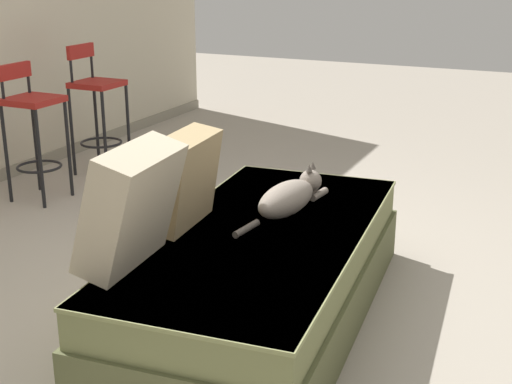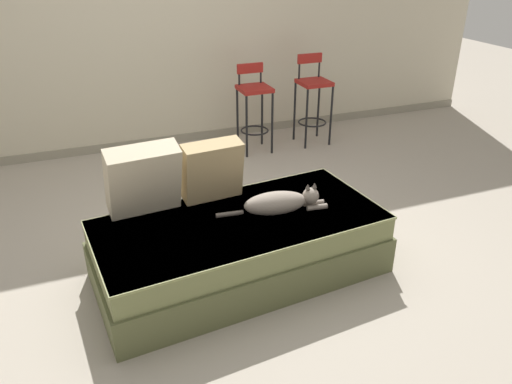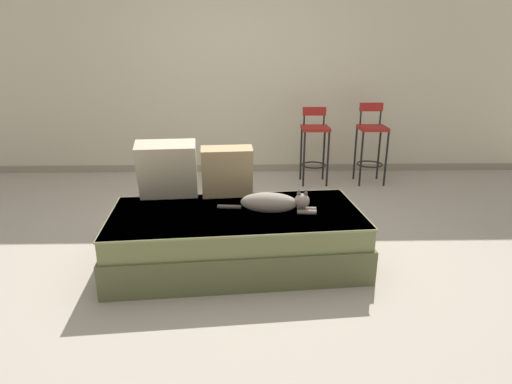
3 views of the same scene
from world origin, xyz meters
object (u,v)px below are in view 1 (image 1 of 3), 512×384
Objects in this scene: throw_pillow_corner at (131,206)px; bar_stool_by_doorway at (97,101)px; throw_pillow_middle at (184,180)px; cat at (289,197)px; couch at (262,274)px; bar_stool_near_window at (33,120)px.

bar_stool_by_doorway is at bearing 39.81° from throw_pillow_corner.
bar_stool_by_doorway is (1.66, 1.73, -0.09)m from throw_pillow_middle.
couch is at bearing 176.74° from cat.
throw_pillow_corner is at bearing -129.14° from bar_stool_near_window.
throw_pillow_corner reaches higher than cat.
throw_pillow_corner is at bearing 158.98° from cat.
bar_stool_near_window is (0.90, 2.07, 0.33)m from couch.
couch is 0.39m from cat.
throw_pillow_middle is (0.47, 0.04, -0.03)m from throw_pillow_corner.
bar_stool_by_doorway is at bearing 0.02° from bar_stool_near_window.
throw_pillow_middle is at bearing 134.54° from cat.
couch is at bearing -28.72° from throw_pillow_corner.
bar_stool_by_doorway is at bearing 57.93° from cat.
bar_stool_near_window reaches higher than couch.
throw_pillow_corner is 2.29m from bar_stool_near_window.
couch is 4.61× the size of throw_pillow_middle.
throw_pillow_middle is (-0.08, 0.34, 0.42)m from couch.
cat is at bearing -106.64° from bar_stool_near_window.
cat reaches higher than couch.
throw_pillow_corner is at bearing 151.28° from couch.
throw_pillow_middle is at bearing 5.09° from throw_pillow_corner.
throw_pillow_middle is 0.47× the size of bar_stool_near_window.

